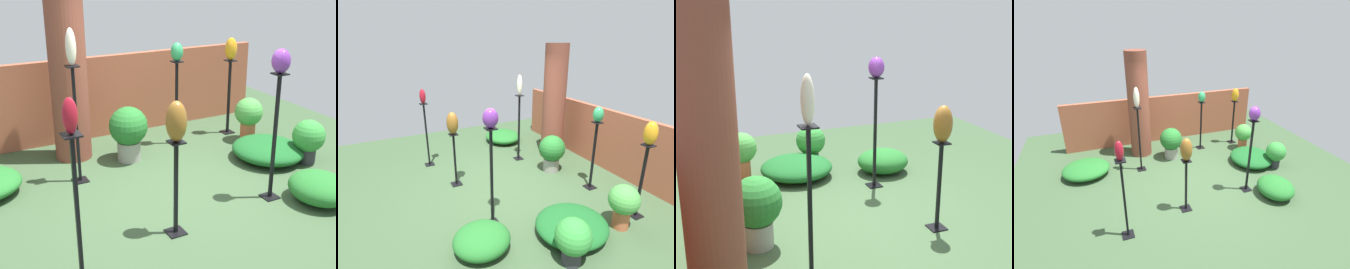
{
  "view_description": "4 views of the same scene",
  "coord_description": "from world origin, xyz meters",
  "views": [
    {
      "loc": [
        -2.67,
        -4.63,
        2.81
      ],
      "look_at": [
        -0.17,
        0.06,
        0.81
      ],
      "focal_mm": 50.0,
      "sensor_mm": 36.0,
      "label": 1
    },
    {
      "loc": [
        4.1,
        -1.97,
        2.71
      ],
      "look_at": [
        -0.11,
        0.14,
        1.05
      ],
      "focal_mm": 28.0,
      "sensor_mm": 36.0,
      "label": 2
    },
    {
      "loc": [
        -4.81,
        2.07,
        2.68
      ],
      "look_at": [
        -0.21,
        0.29,
        1.2
      ],
      "focal_mm": 50.0,
      "sensor_mm": 36.0,
      "label": 3
    },
    {
      "loc": [
        -1.95,
        -4.57,
        3.38
      ],
      "look_at": [
        -0.24,
        0.24,
        1.11
      ],
      "focal_mm": 28.0,
      "sensor_mm": 36.0,
      "label": 4
    }
  ],
  "objects": [
    {
      "name": "ground_plane",
      "position": [
        0.0,
        0.0,
        0.0
      ],
      "size": [
        8.0,
        8.0,
        0.0
      ],
      "primitive_type": "plane",
      "color": "#385133"
    },
    {
      "name": "brick_wall_back",
      "position": [
        0.0,
        2.48,
        0.67
      ],
      "size": [
        5.6,
        0.12,
        1.35
      ],
      "primitive_type": "cube",
      "color": "#9E5138",
      "rests_on": "ground"
    },
    {
      "name": "brick_pillar",
      "position": [
        -0.86,
        1.79,
        1.35
      ],
      "size": [
        0.54,
        0.54,
        2.71
      ],
      "primitive_type": "cylinder",
      "color": "brown",
      "rests_on": "ground"
    },
    {
      "name": "pedestal_bronze",
      "position": [
        -0.52,
        -0.78,
        0.49
      ],
      "size": [
        0.2,
        0.2,
        1.08
      ],
      "color": "black",
      "rests_on": "ground"
    },
    {
      "name": "pedestal_amber",
      "position": [
        1.8,
        1.58,
        0.58
      ],
      "size": [
        0.2,
        0.2,
        1.26
      ],
      "color": "black",
      "rests_on": "ground"
    },
    {
      "name": "pedestal_jade",
      "position": [
        0.78,
        1.55,
        0.62
      ],
      "size": [
        0.2,
        0.2,
        1.35
      ],
      "color": "black",
      "rests_on": "ground"
    },
    {
      "name": "pedestal_ivory",
      "position": [
        -1.04,
        0.95,
        0.73
      ],
      "size": [
        0.2,
        0.2,
        1.58
      ],
      "color": "black",
      "rests_on": "ground"
    },
    {
      "name": "pedestal_ruby",
      "position": [
        -1.68,
        -1.08,
        0.68
      ],
      "size": [
        0.2,
        0.2,
        1.46
      ],
      "color": "black",
      "rests_on": "ground"
    },
    {
      "name": "pedestal_violet",
      "position": [
        0.92,
        -0.62,
        0.74
      ],
      "size": [
        0.2,
        0.2,
        1.59
      ],
      "color": "black",
      "rests_on": "ground"
    },
    {
      "name": "art_vase_bronze",
      "position": [
        -0.52,
        -0.78,
        1.29
      ],
      "size": [
        0.22,
        0.22,
        0.43
      ],
      "primitive_type": "ellipsoid",
      "color": "brown",
      "rests_on": "pedestal_bronze"
    },
    {
      "name": "art_vase_amber",
      "position": [
        1.8,
        1.58,
        1.45
      ],
      "size": [
        0.2,
        0.2,
        0.37
      ],
      "primitive_type": "ellipsoid",
      "color": "orange",
      "rests_on": "pedestal_amber"
    },
    {
      "name": "art_vase_jade",
      "position": [
        0.78,
        1.55,
        1.49
      ],
      "size": [
        0.19,
        0.19,
        0.28
      ],
      "primitive_type": "ellipsoid",
      "color": "#2D9356",
      "rests_on": "pedestal_jade"
    },
    {
      "name": "art_vase_ivory",
      "position": [
        -1.04,
        0.95,
        1.81
      ],
      "size": [
        0.13,
        0.12,
        0.46
      ],
      "primitive_type": "ellipsoid",
      "color": "beige",
      "rests_on": "pedestal_ivory"
    },
    {
      "name": "art_vase_ruby",
      "position": [
        -1.68,
        -1.08,
        1.62
      ],
      "size": [
        0.13,
        0.13,
        0.32
      ],
      "primitive_type": "ellipsoid",
      "color": "maroon",
      "rests_on": "pedestal_ruby"
    },
    {
      "name": "art_vase_violet",
      "position": [
        0.92,
        -0.62,
        1.73
      ],
      "size": [
        0.22,
        0.22,
        0.28
      ],
      "primitive_type": "ellipsoid",
      "color": "#6B2D8C",
      "rests_on": "pedestal_violet"
    },
    {
      "name": "potted_plant_walkway_edge",
      "position": [
        2.09,
        -0.02,
        0.38
      ],
      "size": [
        0.47,
        0.47,
        0.65
      ],
      "color": "#2D2D33",
      "rests_on": "ground"
    },
    {
      "name": "potted_plant_near_pillar",
      "position": [
        -0.17,
        1.29,
        0.47
      ],
      "size": [
        0.57,
        0.57,
        0.82
      ],
      "color": "gray",
      "rests_on": "ground"
    },
    {
      "name": "potted_plant_front_left",
      "position": [
        1.88,
        1.12,
        0.44
      ],
      "size": [
        0.46,
        0.46,
        0.72
      ],
      "color": "#B25B38",
      "rests_on": "ground"
    },
    {
      "name": "foliage_bed_east",
      "position": [
        -2.3,
        1.13,
        0.16
      ],
      "size": [
        1.07,
        0.96,
        0.31
      ],
      "primitive_type": "ellipsoid",
      "color": "#236B28",
      "rests_on": "ground"
    },
    {
      "name": "foliage_bed_west",
      "position": [
        1.66,
        0.34,
        0.15
      ],
      "size": [
        1.03,
        1.09,
        0.31
      ],
      "primitive_type": "ellipsoid",
      "color": "#195923",
      "rests_on": "ground"
    },
    {
      "name": "foliage_bed_center",
      "position": [
        1.38,
        -0.98,
        0.18
      ],
      "size": [
        0.72,
        0.8,
        0.36
      ],
      "primitive_type": "ellipsoid",
      "color": "#236B28",
      "rests_on": "ground"
    }
  ]
}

